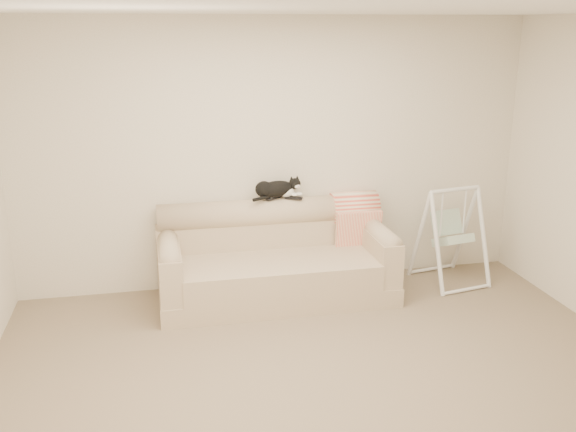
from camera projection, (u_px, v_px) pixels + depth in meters
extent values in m
plane|color=#7B6551|center=(329.00, 381.00, 4.70)|extent=(5.00, 5.00, 0.00)
cube|color=beige|center=(276.00, 155.00, 6.20)|extent=(5.00, 0.04, 2.60)
cube|color=beige|center=(477.00, 354.00, 2.45)|extent=(5.00, 0.04, 2.60)
cube|color=white|center=(337.00, 11.00, 3.96)|extent=(5.00, 4.00, 0.02)
cube|color=tan|center=(277.00, 290.00, 6.09)|extent=(2.20, 0.90, 0.18)
cube|color=tan|center=(279.00, 274.00, 5.93)|extent=(1.80, 0.68, 0.24)
cube|color=tan|center=(270.00, 245.00, 6.31)|extent=(2.20, 0.22, 0.50)
cylinder|color=tan|center=(270.00, 213.00, 6.22)|extent=(2.16, 0.28, 0.28)
cube|color=tan|center=(170.00, 268.00, 5.80)|extent=(0.20, 0.88, 0.42)
cylinder|color=tan|center=(169.00, 247.00, 5.74)|extent=(0.18, 0.84, 0.18)
cube|color=tan|center=(377.00, 253.00, 6.20)|extent=(0.20, 0.88, 0.42)
cylinder|color=tan|center=(378.00, 232.00, 6.14)|extent=(0.18, 0.84, 0.18)
cube|color=black|center=(274.00, 198.00, 6.18)|extent=(0.17, 0.15, 0.02)
cube|color=gray|center=(274.00, 196.00, 6.17)|extent=(0.10, 0.09, 0.01)
cube|color=black|center=(294.00, 198.00, 6.18)|extent=(0.18, 0.11, 0.02)
ellipsoid|color=black|center=(277.00, 189.00, 6.15)|extent=(0.39, 0.25, 0.15)
ellipsoid|color=black|center=(264.00, 189.00, 6.11)|extent=(0.20, 0.19, 0.15)
ellipsoid|color=white|center=(287.00, 192.00, 6.18)|extent=(0.16, 0.12, 0.11)
ellipsoid|color=black|center=(295.00, 184.00, 6.18)|extent=(0.14, 0.14, 0.11)
ellipsoid|color=white|center=(297.00, 186.00, 6.15)|extent=(0.07, 0.06, 0.04)
sphere|color=#BF7272|center=(298.00, 187.00, 6.13)|extent=(0.01, 0.01, 0.01)
cone|color=black|center=(291.00, 178.00, 6.16)|extent=(0.06, 0.07, 0.05)
cone|color=black|center=(297.00, 178.00, 6.19)|extent=(0.05, 0.05, 0.05)
sphere|color=#AE7639|center=(295.00, 184.00, 6.14)|extent=(0.02, 0.02, 0.02)
sphere|color=#AE7639|center=(299.00, 184.00, 6.15)|extent=(0.02, 0.02, 0.02)
ellipsoid|color=white|center=(294.00, 194.00, 6.18)|extent=(0.08, 0.10, 0.03)
ellipsoid|color=white|center=(299.00, 194.00, 6.20)|extent=(0.08, 0.10, 0.03)
cylinder|color=black|center=(261.00, 198.00, 6.05)|extent=(0.19, 0.14, 0.03)
cylinder|color=#E64E3C|center=(354.00, 208.00, 6.39)|extent=(0.45, 0.33, 0.33)
cube|color=#E64E3C|center=(358.00, 232.00, 6.29)|extent=(0.45, 0.09, 0.42)
cylinder|color=white|center=(437.00, 244.00, 6.17)|extent=(0.10, 0.34, 0.97)
cylinder|color=white|center=(419.00, 235.00, 6.43)|extent=(0.10, 0.34, 0.97)
cylinder|color=white|center=(484.00, 237.00, 6.38)|extent=(0.10, 0.34, 0.97)
cylinder|color=white|center=(465.00, 229.00, 6.64)|extent=(0.10, 0.34, 0.97)
cylinder|color=white|center=(455.00, 190.00, 6.27)|extent=(0.55, 0.14, 0.04)
cylinder|color=white|center=(467.00, 289.00, 6.27)|extent=(0.55, 0.14, 0.03)
cylinder|color=white|center=(431.00, 269.00, 6.80)|extent=(0.55, 0.14, 0.03)
cube|color=white|center=(453.00, 240.00, 6.39)|extent=(0.37, 0.34, 0.18)
cube|color=white|center=(446.00, 222.00, 6.46)|extent=(0.34, 0.20, 0.26)
cylinder|color=white|center=(442.00, 214.00, 6.28)|extent=(0.02, 0.02, 0.46)
cylinder|color=white|center=(465.00, 211.00, 6.38)|extent=(0.02, 0.02, 0.46)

